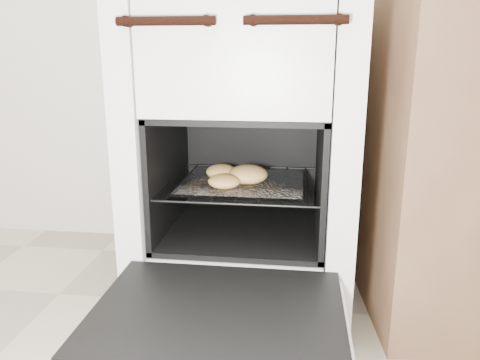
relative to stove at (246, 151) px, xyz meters
name	(u,v)px	position (x,y,z in m)	size (l,w,h in m)	color
stove	(246,151)	(0.00, 0.00, 0.00)	(0.61, 0.68, 0.94)	silver
oven_door	(218,317)	(0.00, -0.52, -0.25)	(0.55, 0.43, 0.04)	black
oven_rack	(244,183)	(0.00, -0.07, -0.08)	(0.44, 0.43, 0.01)	black
foil_sheet	(243,183)	(0.00, -0.09, -0.08)	(0.35, 0.31, 0.01)	silver
baked_rolls	(235,175)	(-0.02, -0.11, -0.05)	(0.23, 0.21, 0.05)	#DFA059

